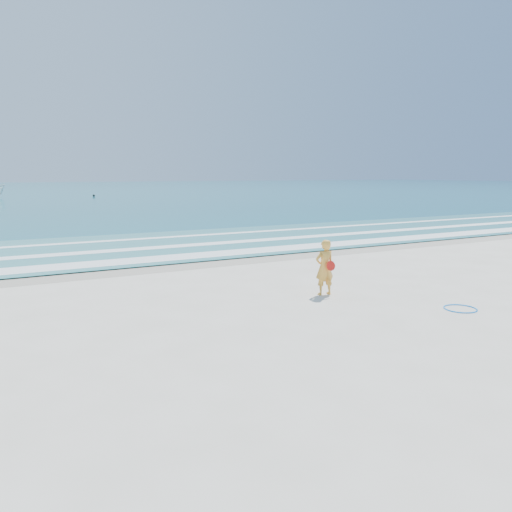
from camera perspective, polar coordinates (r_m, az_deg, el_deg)
name	(u,v)px	position (r m, az deg, el deg)	size (l,w,h in m)	color
ground	(316,332)	(10.76, 6.85, -8.65)	(400.00, 400.00, 0.00)	silver
wet_sand	(174,265)	(18.61, -9.33, -0.99)	(400.00, 2.40, 0.00)	#B2A893
ocean	(17,190)	(113.53, -25.62, 6.82)	(400.00, 190.00, 0.04)	#19727F
shallow	(138,246)	(23.33, -13.38, 1.07)	(400.00, 10.00, 0.01)	#59B7AD
foam_near	(163,258)	(19.82, -10.58, -0.25)	(400.00, 1.40, 0.01)	white
foam_mid	(142,249)	(22.57, -12.85, 0.84)	(400.00, 0.90, 0.01)	white
foam_far	(124,240)	(25.73, -14.85, 1.79)	(400.00, 0.60, 0.01)	white
hoop	(460,309)	(13.42, 22.32, -5.58)	(0.80, 0.80, 0.03)	#0E8CFF
buoy	(94,196)	(75.69, -18.04, 6.59)	(0.34, 0.34, 0.34)	black
woman	(325,267)	(13.85, 7.84, -1.30)	(0.59, 0.42, 1.54)	gold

